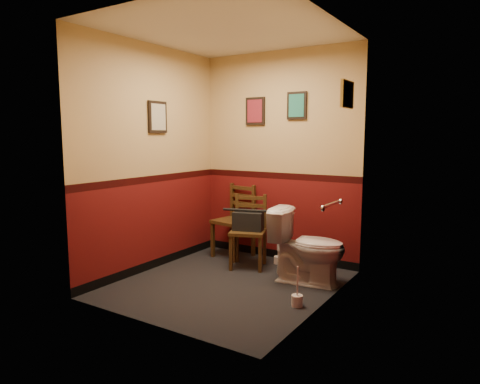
% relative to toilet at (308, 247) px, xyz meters
% --- Properties ---
extents(floor, '(2.20, 2.40, 0.00)m').
position_rel_toilet_xyz_m(floor, '(-0.72, -0.51, -0.41)').
color(floor, black).
rests_on(floor, ground).
extents(ceiling, '(2.20, 2.40, 0.00)m').
position_rel_toilet_xyz_m(ceiling, '(-0.72, -0.51, 2.29)').
color(ceiling, silver).
rests_on(ceiling, ground).
extents(wall_back, '(2.20, 0.00, 2.70)m').
position_rel_toilet_xyz_m(wall_back, '(-0.72, 0.69, 0.94)').
color(wall_back, '#5F1010').
rests_on(wall_back, ground).
extents(wall_front, '(2.20, 0.00, 2.70)m').
position_rel_toilet_xyz_m(wall_front, '(-0.72, -1.71, 0.94)').
color(wall_front, '#5F1010').
rests_on(wall_front, ground).
extents(wall_left, '(0.00, 2.40, 2.70)m').
position_rel_toilet_xyz_m(wall_left, '(-1.82, -0.51, 0.94)').
color(wall_left, '#5F1010').
rests_on(wall_left, ground).
extents(wall_right, '(0.00, 2.40, 2.70)m').
position_rel_toilet_xyz_m(wall_right, '(0.38, -0.51, 0.94)').
color(wall_right, '#5F1010').
rests_on(wall_right, ground).
extents(grab_bar, '(0.05, 0.56, 0.06)m').
position_rel_toilet_xyz_m(grab_bar, '(0.35, -0.26, 0.54)').
color(grab_bar, silver).
rests_on(grab_bar, wall_right).
extents(framed_print_back_a, '(0.28, 0.04, 0.36)m').
position_rel_toilet_xyz_m(framed_print_back_a, '(-1.07, 0.67, 1.54)').
color(framed_print_back_a, black).
rests_on(framed_print_back_a, wall_back).
extents(framed_print_back_b, '(0.26, 0.04, 0.34)m').
position_rel_toilet_xyz_m(framed_print_back_b, '(-0.47, 0.67, 1.59)').
color(framed_print_back_b, black).
rests_on(framed_print_back_b, wall_back).
extents(framed_print_left, '(0.04, 0.30, 0.38)m').
position_rel_toilet_xyz_m(framed_print_left, '(-1.80, -0.41, 1.44)').
color(framed_print_left, black).
rests_on(framed_print_left, wall_left).
extents(framed_print_right, '(0.04, 0.34, 0.28)m').
position_rel_toilet_xyz_m(framed_print_right, '(0.36, 0.09, 1.64)').
color(framed_print_right, olive).
rests_on(framed_print_right, wall_right).
extents(toilet, '(0.88, 0.57, 0.82)m').
position_rel_toilet_xyz_m(toilet, '(0.00, 0.00, 0.00)').
color(toilet, white).
rests_on(toilet, floor).
extents(toilet_brush, '(0.11, 0.11, 0.39)m').
position_rel_toilet_xyz_m(toilet_brush, '(0.19, -0.67, -0.34)').
color(toilet_brush, silver).
rests_on(toilet_brush, floor).
extents(chair_left, '(0.51, 0.51, 0.97)m').
position_rel_toilet_xyz_m(chair_left, '(-1.26, 0.47, 0.08)').
color(chair_left, '#4E3417').
rests_on(chair_left, floor).
extents(chair_right, '(0.54, 0.54, 0.90)m').
position_rel_toilet_xyz_m(chair_right, '(-0.87, 0.17, 0.04)').
color(chair_right, '#4E3417').
rests_on(chair_right, floor).
extents(handbag, '(0.40, 0.28, 0.27)m').
position_rel_toilet_xyz_m(handbag, '(-0.85, 0.13, 0.18)').
color(handbag, black).
rests_on(handbag, chair_right).
extents(tp_stack, '(0.22, 0.13, 0.28)m').
position_rel_toilet_xyz_m(tp_stack, '(-0.55, 0.45, -0.29)').
color(tp_stack, silver).
rests_on(tp_stack, floor).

